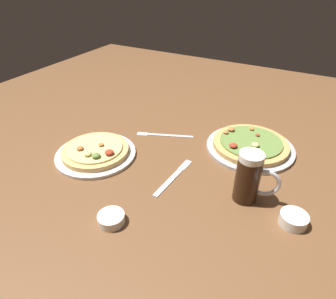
{
  "coord_description": "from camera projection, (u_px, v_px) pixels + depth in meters",
  "views": [
    {
      "loc": [
        0.43,
        -0.78,
        0.61
      ],
      "look_at": [
        0.0,
        0.0,
        0.02
      ],
      "focal_mm": 31.17,
      "sensor_mm": 36.0,
      "label": 1
    }
  ],
  "objects": [
    {
      "name": "ground_plane",
      "position": [
        168.0,
        157.0,
        1.09
      ],
      "size": [
        2.4,
        2.4,
        0.03
      ],
      "primitive_type": "cube",
      "color": "brown"
    },
    {
      "name": "pizza_plate_near",
      "position": [
        96.0,
        152.0,
        1.07
      ],
      "size": [
        0.29,
        0.29,
        0.05
      ],
      "color": "silver",
      "rests_on": "ground_plane"
    },
    {
      "name": "pizza_plate_far",
      "position": [
        250.0,
        145.0,
        1.1
      ],
      "size": [
        0.33,
        0.33,
        0.05
      ],
      "color": "#B2B2B7",
      "rests_on": "ground_plane"
    },
    {
      "name": "beer_mug_dark",
      "position": [
        250.0,
        178.0,
        0.84
      ],
      "size": [
        0.13,
        0.07,
        0.16
      ],
      "color": "black",
      "rests_on": "ground_plane"
    },
    {
      "name": "ramekin_sauce",
      "position": [
        111.0,
        219.0,
        0.8
      ],
      "size": [
        0.07,
        0.07,
        0.03
      ],
      "primitive_type": "cylinder",
      "color": "silver",
      "rests_on": "ground_plane"
    },
    {
      "name": "ramekin_butter",
      "position": [
        294.0,
        219.0,
        0.79
      ],
      "size": [
        0.08,
        0.08,
        0.03
      ],
      "primitive_type": "cylinder",
      "color": "silver",
      "rests_on": "ground_plane"
    },
    {
      "name": "fork_left",
      "position": [
        163.0,
        135.0,
        1.19
      ],
      "size": [
        0.22,
        0.1,
        0.01
      ],
      "color": "silver",
      "rests_on": "ground_plane"
    },
    {
      "name": "knife_right",
      "position": [
        174.0,
        176.0,
        0.97
      ],
      "size": [
        0.03,
        0.22,
        0.01
      ],
      "color": "silver",
      "rests_on": "ground_plane"
    }
  ]
}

